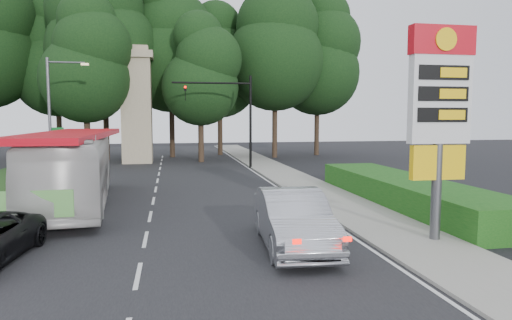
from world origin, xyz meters
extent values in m
plane|color=black|center=(0.00, 0.00, 0.00)|extent=(120.00, 120.00, 0.00)
cube|color=black|center=(0.00, 12.00, 0.01)|extent=(14.00, 80.00, 0.02)
cube|color=gray|center=(8.50, 12.00, 0.06)|extent=(3.00, 80.00, 0.12)
cube|color=#154C14|center=(11.50, 8.00, 0.60)|extent=(3.00, 14.00, 1.20)
cylinder|color=#59595E|center=(9.20, 2.00, 1.60)|extent=(0.32, 0.32, 3.20)
cube|color=yellow|center=(9.20, 2.00, 2.60)|extent=(1.80, 0.25, 1.10)
cube|color=silver|center=(9.20, 2.00, 4.60)|extent=(2.00, 0.35, 2.80)
cube|color=red|center=(9.20, 2.00, 6.40)|extent=(2.10, 0.40, 0.90)
cylinder|color=yellow|center=(9.20, 1.78, 6.40)|extent=(0.70, 0.05, 0.70)
cube|color=black|center=(9.20, 1.81, 5.40)|extent=(1.70, 0.04, 0.45)
cube|color=black|center=(9.20, 1.81, 4.75)|extent=(1.70, 0.04, 0.45)
cube|color=black|center=(9.20, 1.81, 4.10)|extent=(1.70, 0.04, 0.45)
cylinder|color=black|center=(7.00, 24.00, 3.60)|extent=(0.20, 0.20, 7.20)
cylinder|color=black|center=(4.00, 24.00, 6.60)|extent=(6.00, 0.14, 0.14)
imported|color=black|center=(2.00, 24.00, 6.35)|extent=(0.18, 0.22, 1.10)
sphere|color=#FF0C05|center=(2.00, 23.85, 6.25)|extent=(0.18, 0.18, 0.18)
cylinder|color=#59595E|center=(-7.20, 22.00, 4.00)|extent=(0.20, 0.20, 8.00)
cylinder|color=#59595E|center=(-6.00, 22.00, 7.70)|extent=(2.40, 0.12, 0.12)
cube|color=#FFE599|center=(-4.80, 22.00, 7.60)|extent=(0.50, 0.22, 0.14)
cube|color=#0C591E|center=(-6.75, 22.00, 3.20)|extent=(0.85, 0.04, 0.22)
cube|color=#0C591E|center=(-7.20, 22.45, 2.90)|extent=(0.04, 0.85, 0.22)
cube|color=tan|center=(-2.00, 30.00, 4.50)|extent=(2.50, 2.50, 9.00)
cube|color=tan|center=(-2.00, 30.00, 9.30)|extent=(3.00, 3.00, 0.60)
cube|color=tan|center=(-2.00, 30.00, 9.80)|extent=(2.20, 2.20, 0.50)
cylinder|color=#2D2116|center=(-10.00, 37.00, 2.70)|extent=(0.50, 0.50, 5.40)
sphere|color=black|center=(-10.00, 37.00, 8.25)|extent=(8.40, 8.40, 8.40)
sphere|color=black|center=(-10.00, 37.00, 11.25)|extent=(7.20, 7.20, 7.20)
sphere|color=black|center=(-10.00, 37.00, 13.80)|extent=(5.40, 5.40, 5.40)
cylinder|color=#2D2116|center=(-5.00, 33.00, 3.24)|extent=(0.50, 0.50, 6.48)
sphere|color=black|center=(-5.00, 33.00, 9.90)|extent=(10.08, 10.08, 10.08)
sphere|color=black|center=(-5.00, 33.00, 13.50)|extent=(8.64, 8.64, 8.64)
cylinder|color=#2D2116|center=(1.00, 35.00, 2.97)|extent=(0.50, 0.50, 5.94)
sphere|color=black|center=(1.00, 35.00, 9.08)|extent=(9.24, 9.24, 9.24)
sphere|color=black|center=(1.00, 35.00, 12.38)|extent=(7.92, 7.92, 7.92)
sphere|color=black|center=(1.00, 35.00, 15.18)|extent=(5.94, 5.94, 5.94)
cylinder|color=#2D2116|center=(6.00, 37.00, 2.61)|extent=(0.50, 0.50, 5.22)
sphere|color=black|center=(6.00, 37.00, 7.97)|extent=(8.12, 8.12, 8.12)
sphere|color=black|center=(6.00, 37.00, 10.88)|extent=(6.96, 6.96, 6.96)
sphere|color=black|center=(6.00, 37.00, 13.34)|extent=(5.22, 5.22, 5.22)
cylinder|color=#2D2116|center=(11.00, 33.00, 3.06)|extent=(0.50, 0.50, 6.12)
sphere|color=black|center=(11.00, 33.00, 9.35)|extent=(9.52, 9.52, 9.52)
sphere|color=black|center=(11.00, 33.00, 12.75)|extent=(8.16, 8.16, 8.16)
cylinder|color=#2D2116|center=(16.00, 35.00, 2.79)|extent=(0.50, 0.50, 5.58)
sphere|color=black|center=(16.00, 35.00, 8.53)|extent=(8.68, 8.68, 8.68)
sphere|color=black|center=(16.00, 35.00, 11.62)|extent=(7.44, 7.44, 7.44)
sphere|color=black|center=(16.00, 35.00, 14.26)|extent=(5.58, 5.58, 5.58)
cylinder|color=#2D2116|center=(-6.00, 29.00, 2.34)|extent=(0.50, 0.50, 4.68)
sphere|color=black|center=(-6.00, 29.00, 7.15)|extent=(7.28, 7.28, 7.28)
sphere|color=black|center=(-6.00, 29.00, 9.75)|extent=(6.24, 6.24, 6.24)
sphere|color=black|center=(-6.00, 29.00, 11.96)|extent=(4.68, 4.68, 4.68)
cylinder|color=#2D2116|center=(3.50, 29.50, 2.16)|extent=(0.50, 0.50, 4.32)
sphere|color=black|center=(3.50, 29.50, 6.60)|extent=(6.72, 6.72, 6.72)
sphere|color=black|center=(3.50, 29.50, 9.00)|extent=(5.76, 5.76, 5.76)
sphere|color=black|center=(3.50, 29.50, 11.04)|extent=(4.32, 4.32, 4.32)
imported|color=silver|center=(-3.50, 10.46, 1.68)|extent=(4.01, 12.27, 3.36)
imported|color=#B7B9C0|center=(4.55, 2.25, 0.89)|extent=(2.24, 5.50, 1.77)
camera|label=1|loc=(0.89, -11.10, 4.04)|focal=32.00mm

